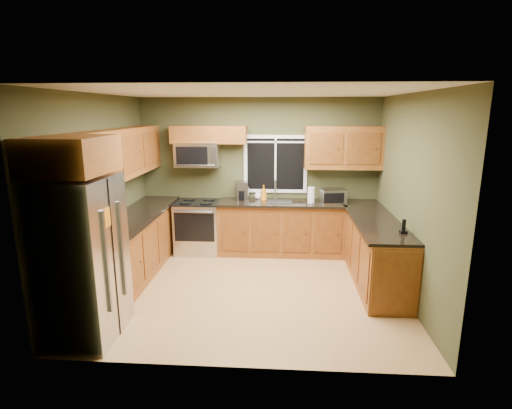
# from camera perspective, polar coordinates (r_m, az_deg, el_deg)

# --- Properties ---
(floor) EXTENTS (4.20, 4.20, 0.00)m
(floor) POSITION_cam_1_polar(r_m,az_deg,el_deg) (5.81, -0.74, -11.90)
(floor) COLOR #AF7F4D
(floor) RESTS_ON ground
(ceiling) EXTENTS (4.20, 4.20, 0.00)m
(ceiling) POSITION_cam_1_polar(r_m,az_deg,el_deg) (5.27, -0.82, 15.75)
(ceiling) COLOR white
(ceiling) RESTS_ON back_wall
(back_wall) EXTENTS (4.20, 0.00, 4.20)m
(back_wall) POSITION_cam_1_polar(r_m,az_deg,el_deg) (7.14, 0.37, 4.23)
(back_wall) COLOR #3D3F23
(back_wall) RESTS_ON ground
(front_wall) EXTENTS (4.20, 0.00, 4.20)m
(front_wall) POSITION_cam_1_polar(r_m,az_deg,el_deg) (3.65, -3.02, -4.65)
(front_wall) COLOR #3D3F23
(front_wall) RESTS_ON ground
(left_wall) EXTENTS (0.00, 3.60, 3.60)m
(left_wall) POSITION_cam_1_polar(r_m,az_deg,el_deg) (5.92, -21.48, 1.42)
(left_wall) COLOR #3D3F23
(left_wall) RESTS_ON ground
(right_wall) EXTENTS (0.00, 3.60, 3.60)m
(right_wall) POSITION_cam_1_polar(r_m,az_deg,el_deg) (5.62, 21.10, 0.85)
(right_wall) COLOR #3D3F23
(right_wall) RESTS_ON ground
(window) EXTENTS (1.12, 0.03, 1.02)m
(window) POSITION_cam_1_polar(r_m,az_deg,el_deg) (7.09, 2.80, 5.79)
(window) COLOR white
(window) RESTS_ON back_wall
(base_cabinets_left) EXTENTS (0.60, 2.65, 0.90)m
(base_cabinets_left) POSITION_cam_1_polar(r_m,az_deg,el_deg) (6.46, -16.61, -5.55)
(base_cabinets_left) COLOR brown
(base_cabinets_left) RESTS_ON ground
(countertop_left) EXTENTS (0.65, 2.65, 0.04)m
(countertop_left) POSITION_cam_1_polar(r_m,az_deg,el_deg) (6.32, -16.68, -1.52)
(countertop_left) COLOR black
(countertop_left) RESTS_ON base_cabinets_left
(base_cabinets_back) EXTENTS (2.17, 0.60, 0.90)m
(base_cabinets_back) POSITION_cam_1_polar(r_m,az_deg,el_deg) (7.04, 3.59, -3.45)
(base_cabinets_back) COLOR brown
(base_cabinets_back) RESTS_ON ground
(countertop_back) EXTENTS (2.17, 0.65, 0.04)m
(countertop_back) POSITION_cam_1_polar(r_m,az_deg,el_deg) (6.90, 3.64, 0.23)
(countertop_back) COLOR black
(countertop_back) RESTS_ON base_cabinets_back
(base_cabinets_peninsula) EXTENTS (0.60, 2.52, 0.90)m
(base_cabinets_peninsula) POSITION_cam_1_polar(r_m,az_deg,el_deg) (6.28, 16.35, -6.07)
(base_cabinets_peninsula) COLOR brown
(base_cabinets_peninsula) RESTS_ON ground
(countertop_peninsula) EXTENTS (0.65, 2.50, 0.04)m
(countertop_peninsula) POSITION_cam_1_polar(r_m,az_deg,el_deg) (6.15, 16.39, -1.90)
(countertop_peninsula) COLOR black
(countertop_peninsula) RESTS_ON base_cabinets_peninsula
(upper_cabinets_left) EXTENTS (0.33, 2.65, 0.72)m
(upper_cabinets_left) POSITION_cam_1_polar(r_m,az_deg,el_deg) (6.21, -18.65, 6.93)
(upper_cabinets_left) COLOR brown
(upper_cabinets_left) RESTS_ON left_wall
(upper_cabinets_back_left) EXTENTS (1.30, 0.33, 0.30)m
(upper_cabinets_back_left) POSITION_cam_1_polar(r_m,az_deg,el_deg) (7.01, -6.77, 9.88)
(upper_cabinets_back_left) COLOR brown
(upper_cabinets_back_left) RESTS_ON back_wall
(upper_cabinets_back_right) EXTENTS (1.30, 0.33, 0.72)m
(upper_cabinets_back_right) POSITION_cam_1_polar(r_m,az_deg,el_deg) (6.98, 12.37, 7.93)
(upper_cabinets_back_right) COLOR brown
(upper_cabinets_back_right) RESTS_ON back_wall
(upper_cabinet_over_fridge) EXTENTS (0.72, 0.90, 0.38)m
(upper_cabinet_over_fridge) POSITION_cam_1_polar(r_m,az_deg,el_deg) (4.52, -24.96, 6.44)
(upper_cabinet_over_fridge) COLOR brown
(upper_cabinet_over_fridge) RESTS_ON left_wall
(refrigerator) EXTENTS (0.74, 0.90, 1.80)m
(refrigerator) POSITION_cam_1_polar(r_m,az_deg,el_deg) (4.76, -23.63, -7.16)
(refrigerator) COLOR #B7B7BC
(refrigerator) RESTS_ON ground
(range) EXTENTS (0.76, 0.69, 0.94)m
(range) POSITION_cam_1_polar(r_m,az_deg,el_deg) (7.16, -8.24, -3.13)
(range) COLOR #B7B7BC
(range) RESTS_ON ground
(microwave) EXTENTS (0.76, 0.41, 0.42)m
(microwave) POSITION_cam_1_polar(r_m,az_deg,el_deg) (7.04, -8.35, 7.07)
(microwave) COLOR #B7B7BC
(microwave) RESTS_ON back_wall
(sink) EXTENTS (0.60, 0.42, 0.36)m
(sink) POSITION_cam_1_polar(r_m,az_deg,el_deg) (6.91, 2.70, 0.54)
(sink) COLOR slate
(sink) RESTS_ON countertop_back
(toaster_oven) EXTENTS (0.45, 0.38, 0.25)m
(toaster_oven) POSITION_cam_1_polar(r_m,az_deg,el_deg) (6.84, 10.92, 1.16)
(toaster_oven) COLOR #B7B7BC
(toaster_oven) RESTS_ON countertop_back
(coffee_maker) EXTENTS (0.23, 0.28, 0.32)m
(coffee_maker) POSITION_cam_1_polar(r_m,az_deg,el_deg) (7.05, -2.04, 1.94)
(coffee_maker) COLOR slate
(coffee_maker) RESTS_ON countertop_back
(kettle) EXTENTS (0.16, 0.16, 0.27)m
(kettle) POSITION_cam_1_polar(r_m,az_deg,el_deg) (7.07, -1.59, 1.78)
(kettle) COLOR #B7B7BC
(kettle) RESTS_ON countertop_back
(paper_towel_roll) EXTENTS (0.14, 0.14, 0.30)m
(paper_towel_roll) POSITION_cam_1_polar(r_m,az_deg,el_deg) (6.83, 7.87, 1.34)
(paper_towel_roll) COLOR white
(paper_towel_roll) RESTS_ON countertop_back
(soap_bottle_a) EXTENTS (0.11, 0.11, 0.27)m
(soap_bottle_a) POSITION_cam_1_polar(r_m,az_deg,el_deg) (6.93, 1.10, 1.64)
(soap_bottle_a) COLOR orange
(soap_bottle_a) RESTS_ON countertop_back
(soap_bottle_c) EXTENTS (0.16, 0.16, 0.16)m
(soap_bottle_c) POSITION_cam_1_polar(r_m,az_deg,el_deg) (7.08, 0.30, 1.43)
(soap_bottle_c) COLOR white
(soap_bottle_c) RESTS_ON countertop_back
(cordless_phone) EXTENTS (0.09, 0.09, 0.18)m
(cordless_phone) POSITION_cam_1_polar(r_m,az_deg,el_deg) (5.44, 20.32, -3.31)
(cordless_phone) COLOR black
(cordless_phone) RESTS_ON countertop_peninsula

